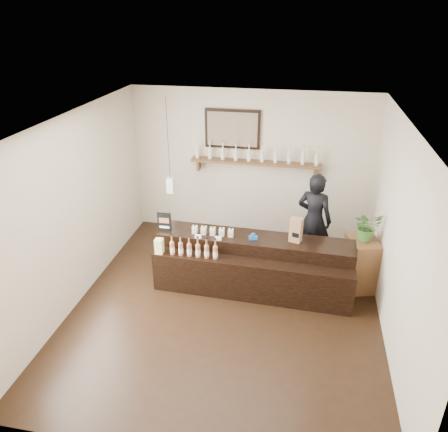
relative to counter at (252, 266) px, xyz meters
The scene contains 10 objects.
ground 0.78m from the counter, 118.16° to the right, with size 5.00×5.00×0.00m, color black.
room_shell 1.46m from the counter, 118.16° to the right, with size 5.00×5.00×5.00m.
back_wall_decor 2.29m from the counter, 104.81° to the left, with size 2.66×0.96×1.69m.
counter is the anchor object (origin of this frame).
promo_sign 1.56m from the counter, behind, with size 0.22×0.02×0.31m.
paper_bag 0.91m from the counter, ahead, with size 0.21×0.18×0.39m.
tape_dispenser 0.50m from the counter, 99.43° to the left, with size 0.14×0.08×0.11m.
side_cabinet 1.72m from the counter, 12.11° to the left, with size 0.57×0.68×0.85m.
potted_plant 1.85m from the counter, 12.11° to the left, with size 0.42×0.36×0.47m, color #3D6E2C.
shopkeeper 1.43m from the counter, 46.58° to the left, with size 0.68×0.45×1.88m, color black.
Camera 1 is at (0.98, -5.25, 4.12)m, focal length 35.00 mm.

